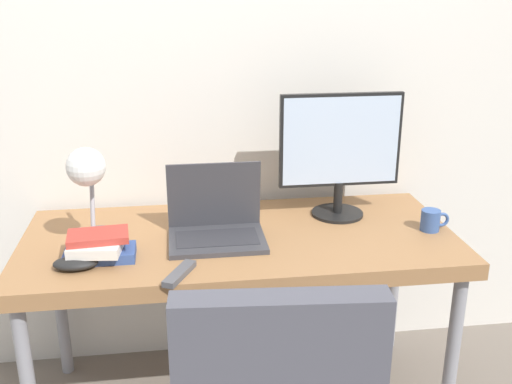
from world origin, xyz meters
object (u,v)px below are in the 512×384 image
Objects in this scene: book_stack at (99,246)px; mug at (431,220)px; laptop at (216,225)px; game_controller at (76,263)px; desk_lamp at (87,175)px; monitor at (340,149)px.

book_stack is 1.22m from mug.
game_controller is at bearing -159.15° from laptop.
mug is (1.22, 0.08, -0.01)m from book_stack.
book_stack is 0.10m from game_controller.
mug is (1.25, 0.00, -0.24)m from desk_lamp.
monitor is at bearing 18.79° from laptop.
laptop is 0.42m from book_stack.
desk_lamp is (-0.43, -0.04, 0.22)m from laptop.
book_stack is (0.03, -0.07, -0.23)m from desk_lamp.
book_stack is 1.62× the size of game_controller.
desk_lamp is at bearing 73.26° from game_controller.
book_stack is at bearing -162.73° from monitor.
book_stack is (-0.41, -0.11, -0.01)m from laptop.
monitor is 0.98m from book_stack.
laptop is 2.36× the size of game_controller.
desk_lamp is 0.30m from game_controller.
mug is 1.30m from game_controller.
monitor reaches higher than mug.
book_stack is at bearing -164.65° from laptop.
mug is (0.81, -0.03, -0.01)m from laptop.
desk_lamp is at bearing 109.08° from book_stack.
mug reaches higher than game_controller.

